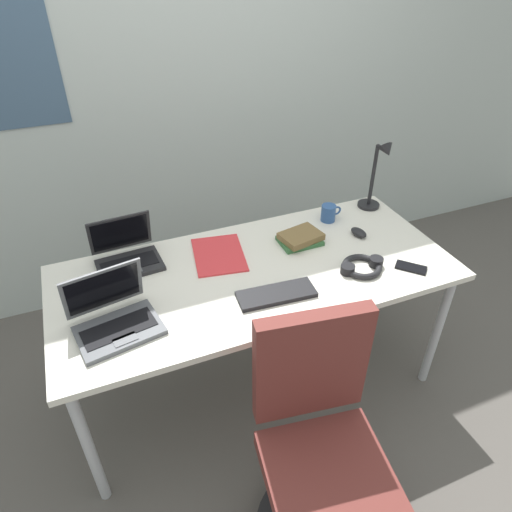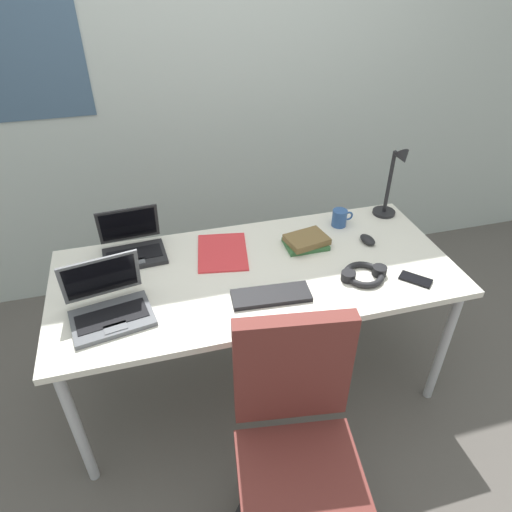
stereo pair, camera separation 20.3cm
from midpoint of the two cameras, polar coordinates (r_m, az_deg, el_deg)
The scene contains 14 objects.
ground_plane at distance 2.59m, azimuth 2.32°, elevation -15.00°, with size 12.00×12.00×0.00m, color #56514C.
wall_back at distance 2.80m, azimuth -4.12°, elevation 21.00°, with size 6.00×0.13×2.60m.
desk at distance 2.11m, azimuth 2.75°, elevation -3.12°, with size 1.80×0.80×0.74m.
desk_lamp at distance 2.50m, azimuth 18.87°, elevation 8.46°, with size 0.12×0.18×0.40m.
laptop_center at distance 1.88m, azimuth -14.87°, elevation -6.05°, with size 0.35×0.32×0.23m.
laptop_near_lamp at distance 2.21m, azimuth -12.51°, elevation 1.11°, with size 0.30×0.26×0.21m.
external_keyboard at distance 1.93m, azimuth 4.90°, elevation -5.02°, with size 0.33×0.12×0.02m, color black.
computer_mouse at distance 2.34m, azimuth 16.09°, elevation 1.87°, with size 0.06×0.10×0.03m, color black.
cell_phone at distance 2.17m, azimuth 21.73°, elevation -2.80°, with size 0.06×0.14×0.01m, color black.
headphones at distance 2.11m, azimuth 15.92°, elevation -2.29°, with size 0.21×0.18×0.04m.
book_stack at distance 2.25m, azimuth 8.83°, elevation 1.72°, with size 0.22×0.18×0.05m.
paper_folder_back_right at distance 2.18m, azimuth -1.54°, elevation 0.39°, with size 0.23×0.31×0.01m, color red.
coffee_mug at distance 2.43m, azimuth 12.71°, elevation 4.55°, with size 0.11×0.08×0.09m.
office_chair at distance 1.86m, azimuth 8.52°, elevation -24.46°, with size 0.52×0.57×0.97m.
Camera 2 is at (-0.43, -1.59, 2.00)m, focal length 32.31 mm.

